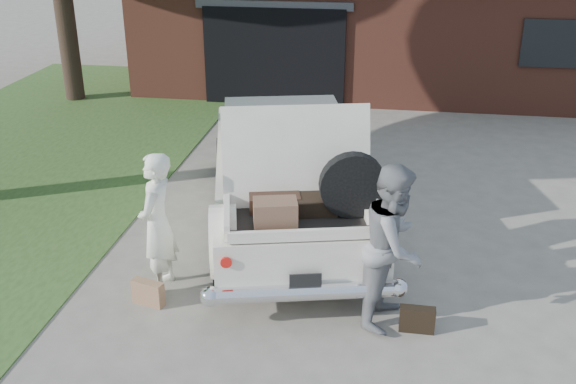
# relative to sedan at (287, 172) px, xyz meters

# --- Properties ---
(ground) EXTENTS (90.00, 90.00, 0.00)m
(ground) POSITION_rel_sedan_xyz_m (0.24, -1.99, -0.79)
(ground) COLOR gray
(ground) RESTS_ON ground
(house) EXTENTS (12.80, 7.80, 3.30)m
(house) POSITION_rel_sedan_xyz_m (1.22, 9.48, 0.88)
(house) COLOR brown
(house) RESTS_ON ground
(sedan) EXTENTS (3.28, 5.71, 2.20)m
(sedan) POSITION_rel_sedan_xyz_m (0.00, 0.00, 0.00)
(sedan) COLOR white
(sedan) RESTS_ON ground
(woman_left) EXTENTS (0.43, 0.65, 1.76)m
(woman_left) POSITION_rel_sedan_xyz_m (-1.22, -2.05, 0.09)
(woman_left) COLOR white
(woman_left) RESTS_ON ground
(woman_right) EXTENTS (0.93, 1.07, 1.87)m
(woman_right) POSITION_rel_sedan_xyz_m (1.56, -2.26, 0.15)
(woman_right) COLOR gray
(woman_right) RESTS_ON ground
(suitcase_left) EXTENTS (0.41, 0.23, 0.30)m
(suitcase_left) POSITION_rel_sedan_xyz_m (-1.26, -2.44, -0.64)
(suitcase_left) COLOR #9C704F
(suitcase_left) RESTS_ON ground
(suitcase_right) EXTENTS (0.39, 0.13, 0.30)m
(suitcase_right) POSITION_rel_sedan_xyz_m (1.86, -2.48, -0.64)
(suitcase_right) COLOR black
(suitcase_right) RESTS_ON ground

